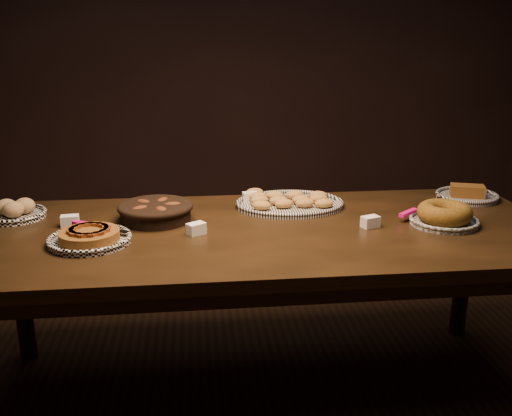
{
  "coord_description": "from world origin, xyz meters",
  "views": [
    {
      "loc": [
        -0.26,
        -2.15,
        1.5
      ],
      "look_at": [
        -0.01,
        0.05,
        0.82
      ],
      "focal_mm": 40.0,
      "sensor_mm": 36.0,
      "label": 1
    }
  ],
  "objects": [
    {
      "name": "ground",
      "position": [
        0.0,
        0.0,
        0.0
      ],
      "size": [
        5.0,
        5.0,
        0.0
      ],
      "primitive_type": "plane",
      "color": "black",
      "rests_on": "ground"
    },
    {
      "name": "buffet_table",
      "position": [
        0.0,
        0.0,
        0.68
      ],
      "size": [
        2.4,
        1.0,
        0.75
      ],
      "color": "black",
      "rests_on": "ground"
    },
    {
      "name": "apple_tart_plate",
      "position": [
        -0.65,
        -0.1,
        0.77
      ],
      "size": [
        0.31,
        0.33,
        0.06
      ],
      "rotation": [
        0.0,
        0.0,
        0.3
      ],
      "color": "white",
      "rests_on": "buffet_table"
    },
    {
      "name": "madeleine_platter",
      "position": [
        0.16,
        0.28,
        0.77
      ],
      "size": [
        0.48,
        0.39,
        0.05
      ],
      "rotation": [
        0.0,
        0.0,
        0.1
      ],
      "color": "black",
      "rests_on": "buffet_table"
    },
    {
      "name": "bundt_cake_plate",
      "position": [
        0.75,
        -0.03,
        0.79
      ],
      "size": [
        0.32,
        0.36,
        0.09
      ],
      "rotation": [
        0.0,
        0.0,
        0.18
      ],
      "color": "black",
      "rests_on": "buffet_table"
    },
    {
      "name": "croissant_basket",
      "position": [
        -0.42,
        0.15,
        0.79
      ],
      "size": [
        0.31,
        0.31,
        0.08
      ],
      "rotation": [
        0.0,
        0.0,
        -0.05
      ],
      "color": "black",
      "rests_on": "buffet_table"
    },
    {
      "name": "bread_roll_plate",
      "position": [
        -1.02,
        0.25,
        0.78
      ],
      "size": [
        0.26,
        0.26,
        0.08
      ],
      "rotation": [
        0.0,
        0.0,
        0.12
      ],
      "color": "white",
      "rests_on": "buffet_table"
    },
    {
      "name": "loaf_plate",
      "position": [
        1.02,
        0.31,
        0.77
      ],
      "size": [
        0.29,
        0.29,
        0.07
      ],
      "rotation": [
        0.0,
        0.0,
        -0.32
      ],
      "color": "black",
      "rests_on": "buffet_table"
    },
    {
      "name": "tent_cards",
      "position": [
        0.04,
        0.09,
        0.77
      ],
      "size": [
        1.65,
        0.49,
        0.04
      ],
      "color": "white",
      "rests_on": "buffet_table"
    }
  ]
}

